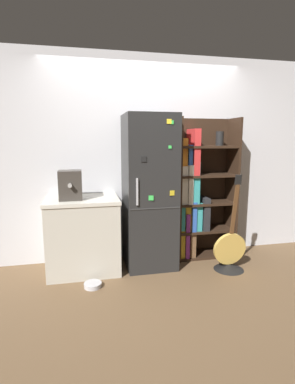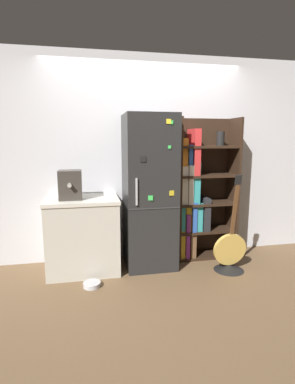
# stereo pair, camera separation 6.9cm
# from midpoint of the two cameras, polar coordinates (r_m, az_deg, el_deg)

# --- Properties ---
(ground_plane) EXTENTS (16.00, 16.00, 0.00)m
(ground_plane) POSITION_cam_midpoint_polar(r_m,az_deg,el_deg) (3.76, 1.32, -14.33)
(ground_plane) COLOR brown
(wall_back) EXTENTS (8.00, 0.05, 2.60)m
(wall_back) POSITION_cam_midpoint_polar(r_m,az_deg,el_deg) (3.91, -0.13, 6.31)
(wall_back) COLOR silver
(wall_back) RESTS_ON ground_plane
(refrigerator) EXTENTS (0.60, 0.63, 1.84)m
(refrigerator) POSITION_cam_midpoint_polar(r_m,az_deg,el_deg) (3.63, 0.88, -0.00)
(refrigerator) COLOR black
(refrigerator) RESTS_ON ground_plane
(bookshelf) EXTENTS (0.80, 0.37, 1.82)m
(bookshelf) POSITION_cam_midpoint_polar(r_m,az_deg,el_deg) (3.97, 9.78, -0.54)
(bookshelf) COLOR black
(bookshelf) RESTS_ON ground_plane
(kitchen_counter) EXTENTS (0.84, 0.65, 0.88)m
(kitchen_counter) POSITION_cam_midpoint_polar(r_m,az_deg,el_deg) (3.66, -11.61, -7.87)
(kitchen_counter) COLOR #BCB7A8
(kitchen_counter) RESTS_ON ground_plane
(espresso_machine) EXTENTS (0.25, 0.29, 0.33)m
(espresso_machine) POSITION_cam_midpoint_polar(r_m,az_deg,el_deg) (3.46, -13.93, 1.33)
(espresso_machine) COLOR #38332D
(espresso_machine) RESTS_ON kitchen_counter
(guitar) EXTENTS (0.40, 0.36, 1.16)m
(guitar) POSITION_cam_midpoint_polar(r_m,az_deg,el_deg) (3.79, 15.87, -11.77)
(guitar) COLOR black
(guitar) RESTS_ON ground_plane
(pet_bowl) EXTENTS (0.19, 0.19, 0.05)m
(pet_bowl) POSITION_cam_midpoint_polar(r_m,az_deg,el_deg) (3.38, -9.94, -16.90)
(pet_bowl) COLOR #B7B7BC
(pet_bowl) RESTS_ON ground_plane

